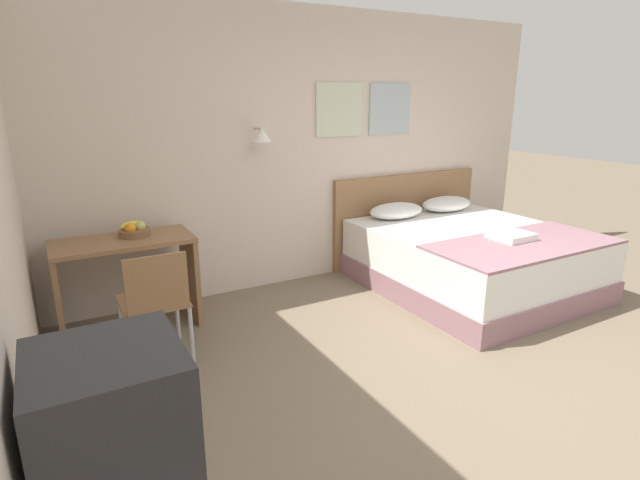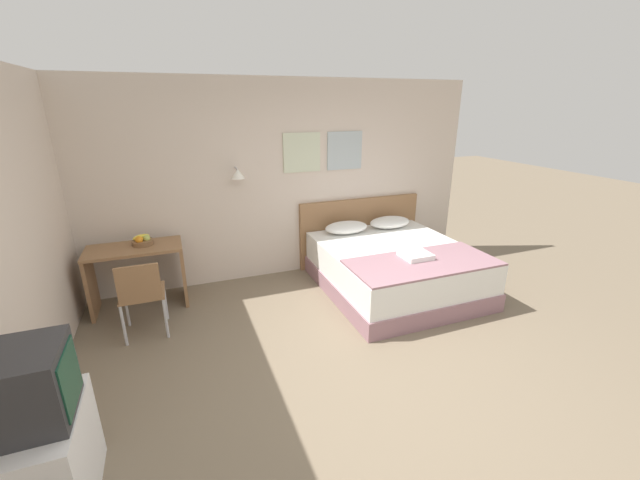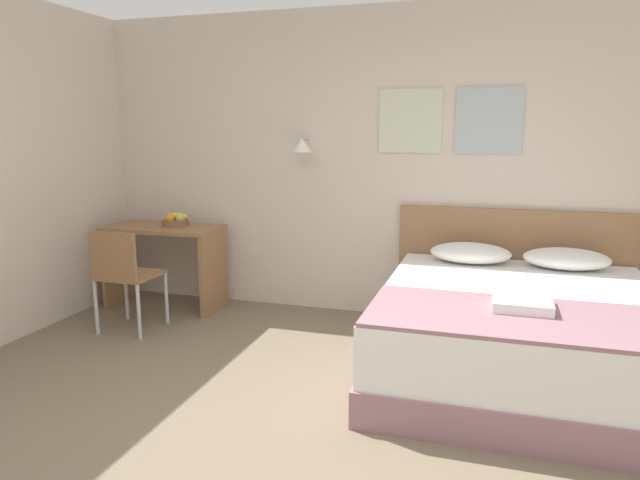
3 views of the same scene
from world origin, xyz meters
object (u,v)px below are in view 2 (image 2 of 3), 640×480
(tv_stand, at_px, (45,464))
(folded_towel_near_foot, at_px, (416,255))
(fruit_bowl, at_px, (142,241))
(bed, at_px, (395,268))
(desk_chair, at_px, (141,292))
(pillow_right, at_px, (390,222))
(throw_blanket, at_px, (423,263))
(desk, at_px, (137,267))
(pillow_left, at_px, (346,227))
(television, at_px, (22,388))
(headboard, at_px, (360,231))

(tv_stand, bearing_deg, folded_towel_near_foot, 21.78)
(tv_stand, bearing_deg, fruit_bowl, 79.00)
(bed, height_order, desk_chair, desk_chair)
(desk_chair, relative_size, fruit_bowl, 3.57)
(bed, relative_size, desk_chair, 2.35)
(pillow_right, bearing_deg, throw_blanket, -104.75)
(throw_blanket, distance_m, desk, 3.34)
(tv_stand, bearing_deg, throw_blanket, 19.73)
(bed, bearing_deg, pillow_left, 114.87)
(bed, height_order, pillow_left, pillow_left)
(bed, height_order, television, television)
(throw_blanket, height_order, folded_towel_near_foot, folded_towel_near_foot)
(headboard, bearing_deg, desk, -173.76)
(pillow_left, height_order, desk, desk)
(desk_chair, bearing_deg, television, -104.75)
(pillow_left, bearing_deg, folded_towel_near_foot, -73.97)
(bed, xyz_separation_m, folded_towel_near_foot, (-0.01, -0.44, 0.35))
(bed, xyz_separation_m, fruit_bowl, (-2.99, 0.75, 0.52))
(desk_chair, distance_m, fruit_bowl, 0.83)
(fruit_bowl, bearing_deg, tv_stand, -101.00)
(headboard, xyz_separation_m, desk_chair, (-3.01, -1.06, 0.02))
(headboard, bearing_deg, fruit_bowl, -174.60)
(pillow_right, bearing_deg, headboard, 142.88)
(bed, distance_m, tv_stand, 3.94)
(headboard, distance_m, desk, 3.10)
(fruit_bowl, height_order, television, television)
(television, bearing_deg, desk_chair, 75.25)
(folded_towel_near_foot, distance_m, desk_chair, 3.03)
(pillow_right, height_order, folded_towel_near_foot, pillow_right)
(folded_towel_near_foot, bearing_deg, tv_stand, -158.22)
(pillow_right, height_order, desk_chair, desk_chair)
(pillow_left, height_order, desk_chair, desk_chair)
(headboard, relative_size, pillow_left, 3.06)
(headboard, distance_m, pillow_right, 0.47)
(throw_blanket, bearing_deg, pillow_right, 75.25)
(folded_towel_near_foot, xyz_separation_m, tv_stand, (-3.48, -1.39, -0.31))
(pillow_left, distance_m, desk, 2.74)
(pillow_right, height_order, fruit_bowl, fruit_bowl)
(throw_blanket, bearing_deg, desk_chair, 169.72)
(desk, bearing_deg, folded_towel_near_foot, -20.17)
(throw_blanket, relative_size, desk, 1.66)
(pillow_right, distance_m, tv_stand, 4.64)
(headboard, bearing_deg, folded_towel_near_foot, -90.31)
(desk_chair, distance_m, television, 1.89)
(throw_blanket, bearing_deg, pillow_left, 104.75)
(pillow_left, distance_m, television, 4.07)
(bed, xyz_separation_m, television, (-3.48, -1.83, 0.59))
(headboard, distance_m, throw_blanket, 1.61)
(desk, bearing_deg, pillow_left, 1.47)
(desk_chair, xyz_separation_m, television, (-0.47, -1.80, 0.37))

